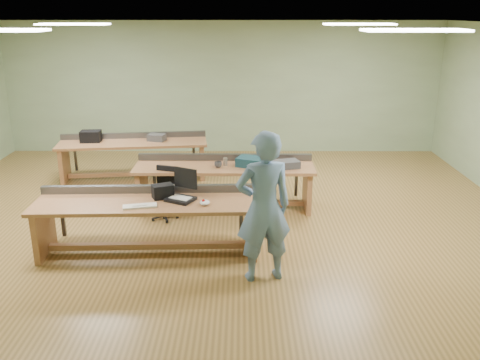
% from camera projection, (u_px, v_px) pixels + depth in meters
% --- Properties ---
extents(floor, '(10.00, 10.00, 0.00)m').
position_uv_depth(floor, '(214.00, 214.00, 8.38)').
color(floor, olive).
rests_on(floor, ground).
extents(ceiling, '(10.00, 10.00, 0.00)m').
position_uv_depth(ceiling, '(211.00, 25.00, 7.43)').
color(ceiling, silver).
rests_on(ceiling, wall_back).
extents(wall_back, '(10.00, 0.04, 3.00)m').
position_uv_depth(wall_back, '(222.00, 88.00, 11.70)').
color(wall_back, '#8FA980').
rests_on(wall_back, floor).
extents(wall_front, '(10.00, 0.04, 3.00)m').
position_uv_depth(wall_front, '(186.00, 230.00, 4.11)').
color(wall_front, '#8FA980').
rests_on(wall_front, floor).
extents(fluor_panels, '(6.20, 3.50, 0.03)m').
position_uv_depth(fluor_panels, '(211.00, 27.00, 7.44)').
color(fluor_panels, white).
rests_on(fluor_panels, ceiling).
extents(workbench_front, '(3.08, 0.92, 0.86)m').
position_uv_depth(workbench_front, '(148.00, 214.00, 6.92)').
color(workbench_front, '#B0724A').
rests_on(workbench_front, floor).
extents(workbench_mid, '(2.98, 0.81, 0.86)m').
position_uv_depth(workbench_mid, '(224.00, 176.00, 8.50)').
color(workbench_mid, '#B0724A').
rests_on(workbench_mid, floor).
extents(workbench_back, '(2.95, 1.09, 0.86)m').
position_uv_depth(workbench_back, '(133.00, 151.00, 10.04)').
color(workbench_back, '#B0724A').
rests_on(workbench_back, floor).
extents(person, '(0.78, 0.60, 1.89)m').
position_uv_depth(person, '(264.00, 207.00, 6.09)').
color(person, slate).
rests_on(person, floor).
extents(laptop_base, '(0.45, 0.42, 0.04)m').
position_uv_depth(laptop_base, '(180.00, 199.00, 6.86)').
color(laptop_base, black).
rests_on(laptop_base, workbench_front).
extents(laptop_screen, '(0.33, 0.18, 0.28)m').
position_uv_depth(laptop_screen, '(186.00, 178.00, 6.90)').
color(laptop_screen, black).
rests_on(laptop_screen, laptop_base).
extents(keyboard, '(0.46, 0.24, 0.03)m').
position_uv_depth(keyboard, '(140.00, 206.00, 6.63)').
color(keyboard, beige).
rests_on(keyboard, workbench_front).
extents(trackball_mouse, '(0.17, 0.18, 0.07)m').
position_uv_depth(trackball_mouse, '(205.00, 202.00, 6.70)').
color(trackball_mouse, white).
rests_on(trackball_mouse, workbench_front).
extents(camera_bag, '(0.33, 0.28, 0.19)m').
position_uv_depth(camera_bag, '(163.00, 191.00, 6.94)').
color(camera_bag, black).
rests_on(camera_bag, workbench_front).
extents(task_chair, '(0.56, 0.56, 0.83)m').
position_uv_depth(task_chair, '(165.00, 200.00, 8.16)').
color(task_chair, black).
rests_on(task_chair, floor).
extents(parts_bin_teal, '(0.51, 0.45, 0.15)m').
position_uv_depth(parts_bin_teal, '(251.00, 162.00, 8.37)').
color(parts_bin_teal, '#143642').
rests_on(parts_bin_teal, workbench_mid).
extents(parts_bin_grey, '(0.48, 0.37, 0.12)m').
position_uv_depth(parts_bin_grey, '(286.00, 164.00, 8.30)').
color(parts_bin_grey, '#3A3A3C').
rests_on(parts_bin_grey, workbench_mid).
extents(mug, '(0.15, 0.15, 0.10)m').
position_uv_depth(mug, '(218.00, 165.00, 8.31)').
color(mug, '#3A3A3C').
rests_on(mug, workbench_mid).
extents(drinks_can, '(0.08, 0.08, 0.13)m').
position_uv_depth(drinks_can, '(225.00, 162.00, 8.40)').
color(drinks_can, '#B4B3B8').
rests_on(drinks_can, workbench_mid).
extents(storage_box_back, '(0.40, 0.30, 0.22)m').
position_uv_depth(storage_box_back, '(91.00, 136.00, 9.93)').
color(storage_box_back, black).
rests_on(storage_box_back, workbench_back).
extents(tray_back, '(0.37, 0.31, 0.13)m').
position_uv_depth(tray_back, '(157.00, 137.00, 10.03)').
color(tray_back, '#3A3A3C').
rests_on(tray_back, workbench_back).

